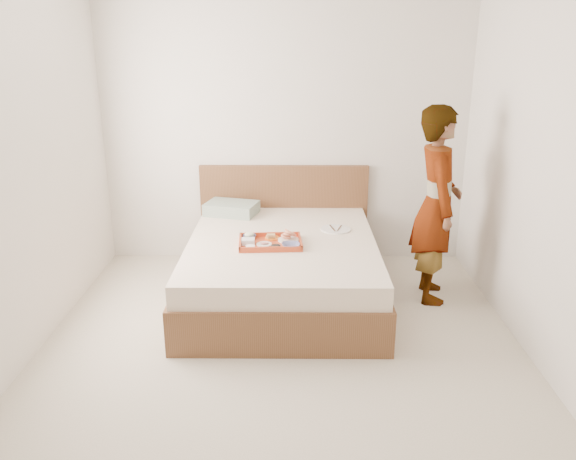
{
  "coord_description": "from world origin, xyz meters",
  "views": [
    {
      "loc": [
        0.08,
        -3.55,
        2.15
      ],
      "look_at": [
        0.04,
        0.9,
        0.65
      ],
      "focal_mm": 36.15,
      "sensor_mm": 36.0,
      "label": 1
    }
  ],
  "objects_px": {
    "bed": "(282,269)",
    "dinner_plate": "(336,229)",
    "tray": "(270,242)",
    "person": "(437,205)"
  },
  "relations": [
    {
      "from": "bed",
      "to": "dinner_plate",
      "type": "distance_m",
      "value": 0.6
    },
    {
      "from": "bed",
      "to": "dinner_plate",
      "type": "bearing_deg",
      "value": 29.66
    },
    {
      "from": "bed",
      "to": "tray",
      "type": "relative_size",
      "value": 3.95
    },
    {
      "from": "dinner_plate",
      "to": "bed",
      "type": "bearing_deg",
      "value": -150.34
    },
    {
      "from": "bed",
      "to": "tray",
      "type": "bearing_deg",
      "value": -127.99
    },
    {
      "from": "tray",
      "to": "dinner_plate",
      "type": "height_order",
      "value": "tray"
    },
    {
      "from": "dinner_plate",
      "to": "tray",
      "type": "bearing_deg",
      "value": -145.43
    },
    {
      "from": "dinner_plate",
      "to": "person",
      "type": "bearing_deg",
      "value": -14.84
    },
    {
      "from": "tray",
      "to": "person",
      "type": "distance_m",
      "value": 1.41
    },
    {
      "from": "tray",
      "to": "person",
      "type": "relative_size",
      "value": 0.31
    }
  ]
}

